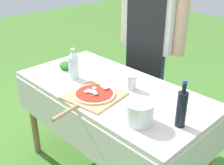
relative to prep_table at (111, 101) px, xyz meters
name	(u,v)px	position (x,y,z in m)	size (l,w,h in m)	color
prep_table	(111,101)	(0.00, 0.00, 0.00)	(1.45, 0.73, 0.79)	beige
person_cook	(151,31)	(-0.20, 0.68, 0.34)	(0.65, 0.25, 1.73)	#333D56
pizza_on_peel	(93,95)	(0.02, -0.18, 0.12)	(0.38, 0.56, 0.05)	tan
oil_bottle	(182,108)	(0.60, -0.05, 0.22)	(0.06, 0.06, 0.28)	black
water_bottle	(74,65)	(-0.30, -0.10, 0.22)	(0.08, 0.08, 0.24)	silver
herb_container	(66,66)	(-0.49, -0.04, 0.14)	(0.20, 0.18, 0.06)	silver
mixing_tub	(139,112)	(0.42, -0.19, 0.17)	(0.16, 0.16, 0.13)	silver
sauce_jar	(132,83)	(0.12, 0.08, 0.16)	(0.07, 0.07, 0.10)	silver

